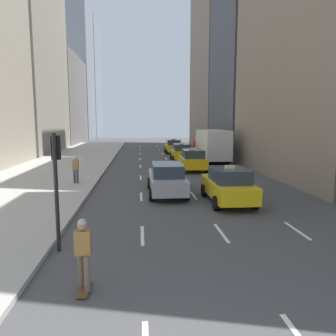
{
  "coord_description": "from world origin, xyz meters",
  "views": [
    {
      "loc": [
        -0.27,
        -2.97,
        3.9
      ],
      "look_at": [
        1.04,
        11.96,
        1.8
      ],
      "focal_mm": 35.0,
      "sensor_mm": 36.0,
      "label": 1
    }
  ],
  "objects_px": {
    "sedan_black_near": "(167,178)",
    "pedestrian_far_walking": "(76,169)",
    "taxi_fourth": "(173,146)",
    "taxi_lead": "(181,152)",
    "traffic_light_pole": "(56,173)",
    "taxi_third": "(228,185)",
    "box_truck": "(211,144)",
    "skateboarder": "(83,252)",
    "taxi_second": "(192,160)"
  },
  "relations": [
    {
      "from": "box_truck",
      "to": "skateboarder",
      "type": "distance_m",
      "value": 26.16
    },
    {
      "from": "taxi_second",
      "to": "taxi_lead",
      "type": "bearing_deg",
      "value": 90.0
    },
    {
      "from": "pedestrian_far_walking",
      "to": "taxi_fourth",
      "type": "bearing_deg",
      "value": 68.29
    },
    {
      "from": "box_truck",
      "to": "pedestrian_far_walking",
      "type": "height_order",
      "value": "box_truck"
    },
    {
      "from": "taxi_fourth",
      "to": "traffic_light_pole",
      "type": "height_order",
      "value": "traffic_light_pole"
    },
    {
      "from": "taxi_fourth",
      "to": "box_truck",
      "type": "xyz_separation_m",
      "value": [
        2.8,
        -8.97,
        0.83
      ]
    },
    {
      "from": "taxi_fourth",
      "to": "taxi_third",
      "type": "bearing_deg",
      "value": -90.0
    },
    {
      "from": "taxi_fourth",
      "to": "sedan_black_near",
      "type": "distance_m",
      "value": 23.75
    },
    {
      "from": "taxi_lead",
      "to": "taxi_fourth",
      "type": "distance_m",
      "value": 7.98
    },
    {
      "from": "sedan_black_near",
      "to": "skateboarder",
      "type": "bearing_deg",
      "value": -105.28
    },
    {
      "from": "taxi_fourth",
      "to": "traffic_light_pole",
      "type": "distance_m",
      "value": 31.89
    },
    {
      "from": "taxi_fourth",
      "to": "skateboarder",
      "type": "height_order",
      "value": "taxi_fourth"
    },
    {
      "from": "taxi_lead",
      "to": "skateboarder",
      "type": "height_order",
      "value": "taxi_lead"
    },
    {
      "from": "taxi_second",
      "to": "taxi_third",
      "type": "bearing_deg",
      "value": -90.0
    },
    {
      "from": "taxi_second",
      "to": "taxi_fourth",
      "type": "bearing_deg",
      "value": 90.0
    },
    {
      "from": "skateboarder",
      "to": "pedestrian_far_walking",
      "type": "distance_m",
      "value": 13.4
    },
    {
      "from": "traffic_light_pole",
      "to": "taxi_fourth",
      "type": "bearing_deg",
      "value": 77.76
    },
    {
      "from": "sedan_black_near",
      "to": "pedestrian_far_walking",
      "type": "xyz_separation_m",
      "value": [
        -5.41,
        2.97,
        0.19
      ]
    },
    {
      "from": "pedestrian_far_walking",
      "to": "skateboarder",
      "type": "bearing_deg",
      "value": -78.68
    },
    {
      "from": "taxi_third",
      "to": "taxi_second",
      "type": "bearing_deg",
      "value": 90.0
    },
    {
      "from": "taxi_fourth",
      "to": "pedestrian_far_walking",
      "type": "xyz_separation_m",
      "value": [
        -8.21,
        -20.61,
        0.19
      ]
    },
    {
      "from": "taxi_lead",
      "to": "pedestrian_far_walking",
      "type": "height_order",
      "value": "taxi_lead"
    },
    {
      "from": "traffic_light_pole",
      "to": "taxi_lead",
      "type": "bearing_deg",
      "value": 73.74
    },
    {
      "from": "taxi_second",
      "to": "sedan_black_near",
      "type": "xyz_separation_m",
      "value": [
        -2.8,
        -8.62,
        -0.01
      ]
    },
    {
      "from": "sedan_black_near",
      "to": "box_truck",
      "type": "xyz_separation_m",
      "value": [
        5.6,
        14.61,
        0.83
      ]
    },
    {
      "from": "taxi_second",
      "to": "skateboarder",
      "type": "xyz_separation_m",
      "value": [
        -5.58,
        -18.78,
        0.08
      ]
    },
    {
      "from": "taxi_third",
      "to": "box_truck",
      "type": "height_order",
      "value": "box_truck"
    },
    {
      "from": "taxi_third",
      "to": "taxi_fourth",
      "type": "height_order",
      "value": "same"
    },
    {
      "from": "box_truck",
      "to": "pedestrian_far_walking",
      "type": "xyz_separation_m",
      "value": [
        -11.01,
        -11.64,
        -0.64
      ]
    },
    {
      "from": "taxi_third",
      "to": "sedan_black_near",
      "type": "xyz_separation_m",
      "value": [
        -2.8,
        2.19,
        -0.01
      ]
    },
    {
      "from": "taxi_second",
      "to": "skateboarder",
      "type": "bearing_deg",
      "value": -106.54
    },
    {
      "from": "taxi_third",
      "to": "skateboarder",
      "type": "height_order",
      "value": "taxi_third"
    },
    {
      "from": "taxi_fourth",
      "to": "sedan_black_near",
      "type": "height_order",
      "value": "taxi_fourth"
    },
    {
      "from": "taxi_fourth",
      "to": "taxi_lead",
      "type": "bearing_deg",
      "value": -90.0
    },
    {
      "from": "taxi_third",
      "to": "box_truck",
      "type": "bearing_deg",
      "value": 80.54
    },
    {
      "from": "taxi_fourth",
      "to": "pedestrian_far_walking",
      "type": "relative_size",
      "value": 2.67
    },
    {
      "from": "sedan_black_near",
      "to": "box_truck",
      "type": "bearing_deg",
      "value": 69.03
    },
    {
      "from": "skateboarder",
      "to": "taxi_third",
      "type": "bearing_deg",
      "value": 55.05
    },
    {
      "from": "taxi_second",
      "to": "sedan_black_near",
      "type": "relative_size",
      "value": 0.89
    },
    {
      "from": "box_truck",
      "to": "traffic_light_pole",
      "type": "height_order",
      "value": "traffic_light_pole"
    },
    {
      "from": "taxi_fourth",
      "to": "sedan_black_near",
      "type": "relative_size",
      "value": 0.89
    },
    {
      "from": "taxi_second",
      "to": "sedan_black_near",
      "type": "bearing_deg",
      "value": -108.0
    },
    {
      "from": "box_truck",
      "to": "traffic_light_pole",
      "type": "distance_m",
      "value": 24.13
    },
    {
      "from": "taxi_fourth",
      "to": "pedestrian_far_walking",
      "type": "bearing_deg",
      "value": -111.71
    },
    {
      "from": "skateboarder",
      "to": "taxi_second",
      "type": "bearing_deg",
      "value": 73.46
    },
    {
      "from": "sedan_black_near",
      "to": "pedestrian_far_walking",
      "type": "bearing_deg",
      "value": 151.2
    },
    {
      "from": "taxi_third",
      "to": "sedan_black_near",
      "type": "distance_m",
      "value": 3.55
    },
    {
      "from": "taxi_second",
      "to": "traffic_light_pole",
      "type": "distance_m",
      "value": 17.58
    },
    {
      "from": "skateboarder",
      "to": "box_truck",
      "type": "bearing_deg",
      "value": 71.32
    },
    {
      "from": "sedan_black_near",
      "to": "pedestrian_far_walking",
      "type": "relative_size",
      "value": 3.01
    }
  ]
}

